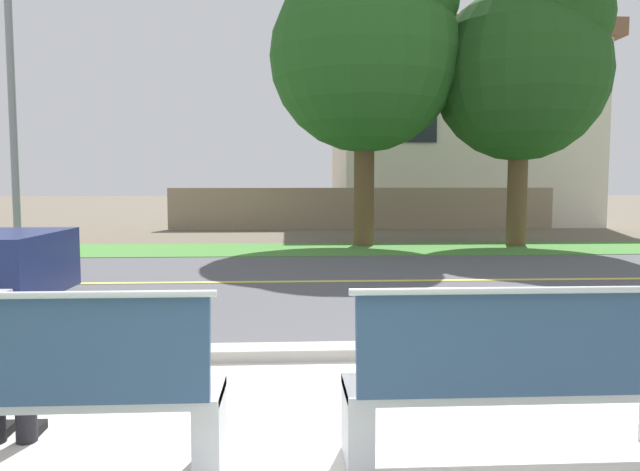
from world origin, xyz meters
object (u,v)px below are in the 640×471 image
(bench_right, at_px, (523,384))
(shade_tree_left, at_px, (527,61))
(streetlamp, at_px, (14,54))
(shade_tree_far_left, at_px, (371,42))
(bench_left, at_px, (34,393))

(bench_right, xyz_separation_m, shade_tree_left, (4.52, 11.42, 4.01))
(streetlamp, height_order, shade_tree_far_left, streetlamp)
(bench_right, bearing_deg, shade_tree_left, 68.43)
(bench_left, height_order, streetlamp, streetlamp)
(bench_left, height_order, shade_tree_far_left, shade_tree_far_left)
(bench_right, distance_m, streetlamp, 13.50)
(bench_right, relative_size, shade_tree_far_left, 0.25)
(bench_right, height_order, shade_tree_left, shade_tree_left)
(bench_right, distance_m, shade_tree_left, 12.92)
(shade_tree_left, bearing_deg, bench_right, -111.57)
(bench_left, xyz_separation_m, shade_tree_left, (7.07, 11.42, 4.01))
(bench_left, relative_size, shade_tree_far_left, 0.25)
(streetlamp, distance_m, shade_tree_left, 11.73)
(shade_tree_far_left, xyz_separation_m, shade_tree_left, (3.74, -0.24, -0.46))
(bench_left, bearing_deg, bench_right, 0.00)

